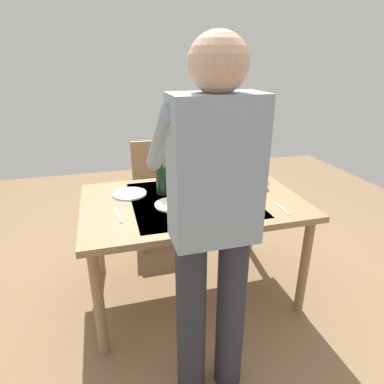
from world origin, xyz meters
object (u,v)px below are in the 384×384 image
object	(u,v)px
water_cup_far_left	(262,174)
side_bowl_salad	(255,183)
serving_bowl_pasta	(234,198)
wine_glass_left	(191,169)
person_server	(212,218)
water_cup_near_right	(173,183)
chair_near	(156,185)
water_cup_near_left	(247,172)
wine_bottle	(161,179)
dining_table	(192,209)
dinner_plate_far	(173,205)
dinner_plate_near	(130,194)

from	to	relation	value
water_cup_far_left	side_bowl_salad	xyz separation A→B (m)	(0.12, 0.12, -0.02)
serving_bowl_pasta	wine_glass_left	bearing A→B (deg)	-68.47
person_server	water_cup_near_right	distance (m)	0.96
chair_near	serving_bowl_pasta	xyz separation A→B (m)	(-0.34, 0.98, 0.24)
water_cup_far_left	water_cup_near_left	bearing A→B (deg)	-44.99
wine_bottle	water_cup_far_left	xyz separation A→B (m)	(-0.78, -0.05, -0.06)
wine_glass_left	side_bowl_salad	world-z (taller)	wine_glass_left
chair_near	person_server	distance (m)	1.64
wine_bottle	serving_bowl_pasta	world-z (taller)	wine_bottle
water_cup_near_right	dining_table	bearing A→B (deg)	110.58
water_cup_near_left	dinner_plate_far	distance (m)	0.75
water_cup_near_left	water_cup_far_left	xyz separation A→B (m)	(-0.08, 0.08, 0.01)
wine_bottle	serving_bowl_pasta	bearing A→B (deg)	146.35
dinner_plate_near	water_cup_far_left	bearing A→B (deg)	-179.39
water_cup_near_right	wine_bottle	bearing A→B (deg)	33.45
person_server	dinner_plate_far	world-z (taller)	person_server
wine_bottle	water_cup_far_left	bearing A→B (deg)	-176.03
chair_near	person_server	size ratio (longest dim) A/B	0.54
chair_near	water_cup_far_left	distance (m)	0.99
dinner_plate_far	person_server	bearing A→B (deg)	92.72
person_server	water_cup_near_right	size ratio (longest dim) A/B	18.45
side_bowl_salad	person_server	bearing A→B (deg)	53.39
side_bowl_salad	dinner_plate_near	distance (m)	0.89
person_server	wine_glass_left	distance (m)	1.05
chair_near	dinner_plate_far	size ratio (longest dim) A/B	3.96
water_cup_near_left	serving_bowl_pasta	distance (m)	0.50
water_cup_near_left	water_cup_near_right	world-z (taller)	water_cup_near_left
chair_near	wine_bottle	bearing A→B (deg)	83.93
wine_glass_left	dinner_plate_far	size ratio (longest dim) A/B	0.66
wine_glass_left	water_cup_far_left	world-z (taller)	wine_glass_left
person_server	wine_bottle	world-z (taller)	person_server
dining_table	water_cup_near_right	bearing A→B (deg)	-69.42
wine_bottle	water_cup_near_right	xyz separation A→B (m)	(-0.10, -0.06, -0.06)
chair_near	dinner_plate_near	size ratio (longest dim) A/B	3.96
side_bowl_salad	water_cup_far_left	bearing A→B (deg)	-133.89
water_cup_near_left	dinner_plate_near	world-z (taller)	water_cup_near_left
wine_glass_left	side_bowl_salad	distance (m)	0.48
person_server	water_cup_far_left	distance (m)	1.19
water_cup_far_left	serving_bowl_pasta	distance (m)	0.49
wine_bottle	water_cup_near_left	world-z (taller)	wine_bottle
wine_glass_left	dinner_plate_near	xyz separation A→B (m)	(0.46, 0.11, -0.10)
wine_bottle	water_cup_near_right	world-z (taller)	wine_bottle
serving_bowl_pasta	wine_bottle	bearing A→B (deg)	-33.65
chair_near	water_cup_near_left	bearing A→B (deg)	137.62
person_server	water_cup_near_left	world-z (taller)	person_server
water_cup_near_left	dinner_plate_far	bearing A→B (deg)	27.80
water_cup_far_left	dinner_plate_far	world-z (taller)	water_cup_far_left
dining_table	chair_near	distance (m)	0.87
dinner_plate_far	dining_table	bearing A→B (deg)	-155.25
water_cup_near_left	water_cup_near_right	xyz separation A→B (m)	(0.60, 0.07, -0.00)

